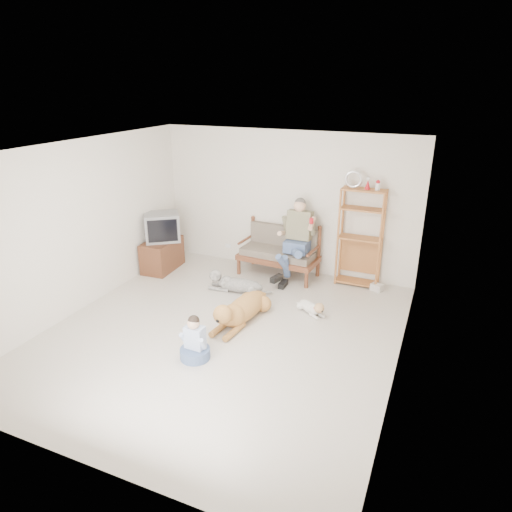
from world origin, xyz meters
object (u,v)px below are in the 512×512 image
at_px(loveseat, 280,250).
at_px(golden_retriever, 241,310).
at_px(etagere, 360,237).
at_px(tv_stand, 162,255).

bearing_deg(loveseat, golden_retriever, -82.94).
distance_m(loveseat, golden_retriever, 2.03).
height_order(loveseat, etagere, etagere).
bearing_deg(etagere, golden_retriever, -122.95).
bearing_deg(loveseat, etagere, 8.34).
xyz_separation_m(etagere, tv_stand, (-3.71, -0.80, -0.62)).
height_order(etagere, tv_stand, etagere).
distance_m(loveseat, etagere, 1.55).
distance_m(tv_stand, golden_retriever, 2.68).
height_order(etagere, golden_retriever, etagere).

